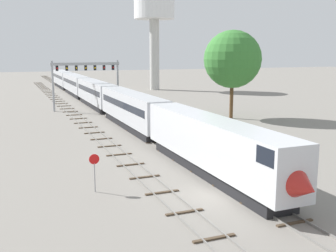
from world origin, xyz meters
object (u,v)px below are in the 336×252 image
at_px(passenger_train, 95,93).
at_px(water_tower, 154,15).
at_px(stop_sign, 94,167).
at_px(trackside_tree_left, 233,59).
at_px(signal_gantry, 86,74).

distance_m(passenger_train, water_tower, 40.59).
bearing_deg(stop_sign, trackside_tree_left, 43.71).
bearing_deg(water_tower, trackside_tree_left, -96.56).
xyz_separation_m(passenger_train, signal_gantry, (-2.25, -3.31, 3.84)).
xyz_separation_m(passenger_train, trackside_tree_left, (16.68, -21.45, 6.49)).
bearing_deg(signal_gantry, trackside_tree_left, -43.78).
bearing_deg(trackside_tree_left, water_tower, 83.44).
bearing_deg(water_tower, signal_gantry, -127.45).
bearing_deg(stop_sign, water_tower, 66.84).
xyz_separation_m(water_tower, stop_sign, (-32.48, -75.94, -18.12)).
xyz_separation_m(passenger_train, stop_sign, (-10.00, -46.97, -0.74)).
distance_m(passenger_train, stop_sign, 48.02).
bearing_deg(passenger_train, trackside_tree_left, -52.13).
bearing_deg(stop_sign, signal_gantry, 79.93).
bearing_deg(signal_gantry, stop_sign, -100.07).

